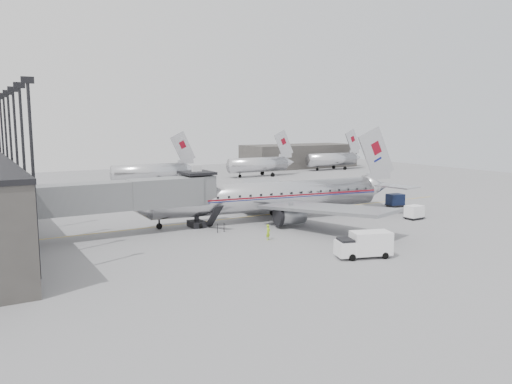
{
  "coord_description": "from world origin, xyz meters",
  "views": [
    {
      "loc": [
        -31.92,
        -48.33,
        11.99
      ],
      "look_at": [
        -0.35,
        5.36,
        3.2
      ],
      "focal_mm": 35.0,
      "sensor_mm": 36.0,
      "label": 1
    }
  ],
  "objects_px": {
    "airliner": "(274,196)",
    "baggage_cart_white": "(414,212)",
    "service_van": "(364,244)",
    "baggage_cart_navy": "(395,200)",
    "ramp_worker": "(268,232)"
  },
  "relations": [
    {
      "from": "airliner",
      "to": "baggage_cart_white",
      "type": "distance_m",
      "value": 17.6
    },
    {
      "from": "airliner",
      "to": "service_van",
      "type": "xyz_separation_m",
      "value": [
        -2.45,
        -18.89,
        -1.68
      ]
    },
    {
      "from": "baggage_cart_navy",
      "to": "baggage_cart_white",
      "type": "xyz_separation_m",
      "value": [
        -4.8,
        -7.82,
        -0.06
      ]
    },
    {
      "from": "airliner",
      "to": "baggage_cart_navy",
      "type": "height_order",
      "value": "airliner"
    },
    {
      "from": "baggage_cart_white",
      "to": "service_van",
      "type": "bearing_deg",
      "value": -151.59
    },
    {
      "from": "airliner",
      "to": "baggage_cart_navy",
      "type": "distance_m",
      "value": 20.07
    },
    {
      "from": "service_van",
      "to": "ramp_worker",
      "type": "height_order",
      "value": "service_van"
    },
    {
      "from": "airliner",
      "to": "baggage_cart_white",
      "type": "bearing_deg",
      "value": -23.09
    },
    {
      "from": "baggage_cart_white",
      "to": "ramp_worker",
      "type": "bearing_deg",
      "value": 178.91
    },
    {
      "from": "ramp_worker",
      "to": "baggage_cart_white",
      "type": "bearing_deg",
      "value": -27.24
    },
    {
      "from": "baggage_cart_navy",
      "to": "service_van",
      "type": "bearing_deg",
      "value": -133.23
    },
    {
      "from": "baggage_cart_white",
      "to": "ramp_worker",
      "type": "xyz_separation_m",
      "value": [
        -21.45,
        -0.18,
        -0.1
      ]
    },
    {
      "from": "baggage_cart_white",
      "to": "ramp_worker",
      "type": "height_order",
      "value": "baggage_cart_white"
    },
    {
      "from": "baggage_cart_navy",
      "to": "baggage_cart_white",
      "type": "height_order",
      "value": "baggage_cart_navy"
    },
    {
      "from": "service_van",
      "to": "airliner",
      "type": "bearing_deg",
      "value": 100.91
    }
  ]
}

